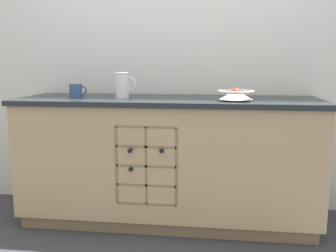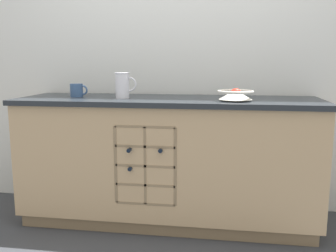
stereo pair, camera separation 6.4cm
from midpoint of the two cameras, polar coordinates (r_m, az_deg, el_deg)
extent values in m
plane|color=#383A3F|center=(2.85, -0.67, -14.03)|extent=(14.00, 14.00, 0.00)
cube|color=silver|center=(2.98, 0.31, 12.18)|extent=(4.46, 0.06, 2.55)
cube|color=#8B7354|center=(2.83, -0.67, -13.20)|extent=(2.00, 0.54, 0.09)
cube|color=tan|center=(2.69, -0.69, -4.71)|extent=(2.06, 0.60, 0.77)
cube|color=#23282D|center=(2.62, -0.70, 3.88)|extent=(2.10, 0.64, 0.03)
cube|color=#8B7354|center=(2.51, -3.67, -5.53)|extent=(0.39, 0.01, 0.51)
cube|color=#8B7354|center=(2.51, -8.32, -5.64)|extent=(0.02, 0.10, 0.51)
cube|color=#8B7354|center=(2.43, 0.65, -6.02)|extent=(0.02, 0.10, 0.51)
cube|color=#8B7354|center=(2.54, -3.83, -11.42)|extent=(0.39, 0.10, 0.02)
cube|color=#8B7354|center=(2.50, -3.87, -8.68)|extent=(0.39, 0.10, 0.02)
cube|color=#8B7354|center=(2.46, -3.90, -5.85)|extent=(0.39, 0.10, 0.02)
cube|color=#8B7354|center=(2.43, -3.94, -2.93)|extent=(0.39, 0.10, 0.02)
cube|color=#8B7354|center=(2.41, -3.97, 0.04)|extent=(0.39, 0.10, 0.02)
cube|color=#8B7354|center=(2.46, -3.90, -5.85)|extent=(0.02, 0.10, 0.51)
cylinder|color=black|center=(2.61, -5.48, -5.46)|extent=(0.07, 0.21, 0.07)
cylinder|color=black|center=(2.47, -6.25, -6.35)|extent=(0.03, 0.09, 0.03)
cylinder|color=black|center=(2.54, -5.71, -2.92)|extent=(0.07, 0.19, 0.07)
cylinder|color=black|center=(2.41, -6.44, -3.61)|extent=(0.03, 0.08, 0.03)
cylinder|color=black|center=(2.54, -1.22, -2.85)|extent=(0.07, 0.21, 0.07)
cylinder|color=black|center=(2.40, -1.75, -3.61)|extent=(0.03, 0.09, 0.03)
cylinder|color=silver|center=(2.48, 9.54, 3.94)|extent=(0.11, 0.11, 0.01)
cone|color=silver|center=(2.48, 9.57, 4.74)|extent=(0.22, 0.22, 0.06)
torus|color=silver|center=(2.47, 9.58, 5.22)|extent=(0.24, 0.24, 0.02)
sphere|color=red|center=(2.48, 9.60, 4.85)|extent=(0.07, 0.07, 0.07)
cylinder|color=white|center=(2.61, -7.71, 6.14)|extent=(0.10, 0.10, 0.18)
torus|color=white|center=(2.61, -7.75, 8.01)|extent=(0.10, 0.10, 0.01)
torus|color=white|center=(2.60, -6.63, 6.34)|extent=(0.10, 0.01, 0.10)
cylinder|color=#385684|center=(2.79, -14.55, 5.26)|extent=(0.09, 0.09, 0.09)
torus|color=#385684|center=(2.77, -13.63, 5.31)|extent=(0.07, 0.01, 0.07)
camera|label=1|loc=(0.03, -90.70, -0.12)|focal=40.00mm
camera|label=2|loc=(0.03, 89.30, 0.12)|focal=40.00mm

